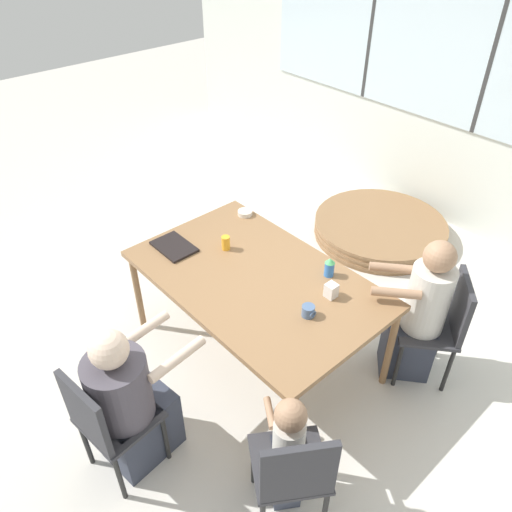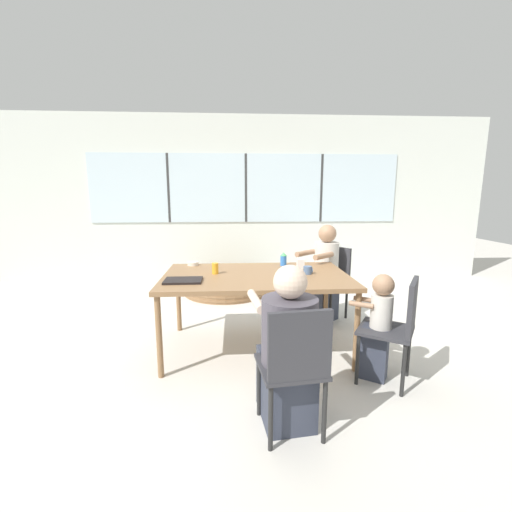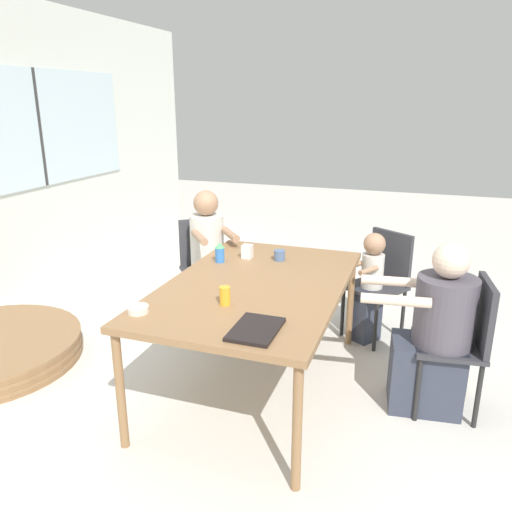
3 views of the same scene
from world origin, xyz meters
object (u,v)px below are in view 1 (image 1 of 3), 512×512
(person_man_blue_shirt, at_px, (130,404))
(folded_table_stack, at_px, (380,229))
(coffee_mug, at_px, (308,311))
(chair_for_woman_green_shirt, at_px, (442,320))
(sippy_cup, at_px, (329,267))
(person_woman_green_shirt, at_px, (418,316))
(juice_glass, at_px, (226,243))
(milk_carton_small, at_px, (331,290))
(bowl_white_shallow, at_px, (245,213))
(person_toddler, at_px, (287,453))
(chair_for_toddler, at_px, (294,471))
(chair_for_man_blue_shirt, at_px, (104,419))

(person_man_blue_shirt, bearing_deg, folded_table_stack, 91.71)
(coffee_mug, bearing_deg, chair_for_woman_green_shirt, 59.90)
(coffee_mug, relative_size, sippy_cup, 0.61)
(person_woman_green_shirt, bearing_deg, juice_glass, 78.18)
(milk_carton_small, xyz_separation_m, bowl_white_shallow, (-1.13, 0.23, -0.03))
(person_woman_green_shirt, bearing_deg, folded_table_stack, 3.46)
(juice_glass, relative_size, bowl_white_shallow, 0.91)
(person_man_blue_shirt, relative_size, coffee_mug, 12.33)
(person_toddler, xyz_separation_m, folded_table_stack, (-1.29, 2.61, -0.35))
(bowl_white_shallow, bearing_deg, folded_table_stack, 78.33)
(chair_for_toddler, height_order, juice_glass, chair_for_toddler)
(chair_for_man_blue_shirt, bearing_deg, person_toddler, 32.61)
(chair_for_woman_green_shirt, relative_size, chair_for_man_blue_shirt, 1.00)
(chair_for_toddler, height_order, person_woman_green_shirt, person_woman_green_shirt)
(bowl_white_shallow, bearing_deg, coffee_mug, -22.24)
(person_woman_green_shirt, bearing_deg, sippy_cup, 81.95)
(sippy_cup, bearing_deg, person_man_blue_shirt, -97.00)
(chair_for_woman_green_shirt, relative_size, milk_carton_small, 8.77)
(sippy_cup, bearing_deg, person_toddler, -57.89)
(person_man_blue_shirt, height_order, coffee_mug, person_man_blue_shirt)
(chair_for_woman_green_shirt, relative_size, folded_table_stack, 0.66)
(person_woman_green_shirt, bearing_deg, person_man_blue_shirt, 118.28)
(folded_table_stack, bearing_deg, chair_for_man_blue_shirt, -81.43)
(chair_for_woman_green_shirt, bearing_deg, chair_for_toddler, 143.35)
(person_toddler, bearing_deg, milk_carton_small, 62.49)
(chair_for_man_blue_shirt, xyz_separation_m, person_toddler, (0.80, 0.66, -0.08))
(person_toddler, height_order, juice_glass, person_toddler)
(chair_for_toddler, relative_size, coffee_mug, 9.84)
(chair_for_man_blue_shirt, bearing_deg, coffee_mug, 67.92)
(chair_for_toddler, xyz_separation_m, person_toddler, (-0.13, 0.08, -0.08))
(sippy_cup, relative_size, juice_glass, 1.34)
(chair_for_man_blue_shirt, xyz_separation_m, chair_for_toddler, (0.92, 0.57, 0.00))
(person_woman_green_shirt, distance_m, juice_glass, 1.45)
(person_woman_green_shirt, distance_m, person_toddler, 1.36)
(sippy_cup, xyz_separation_m, milk_carton_small, (0.15, -0.15, -0.02))
(coffee_mug, relative_size, milk_carton_small, 0.89)
(person_woman_green_shirt, height_order, person_toddler, person_woman_green_shirt)
(juice_glass, distance_m, milk_carton_small, 0.88)
(bowl_white_shallow, relative_size, folded_table_stack, 0.09)
(person_woman_green_shirt, bearing_deg, person_toddler, 143.68)
(sippy_cup, bearing_deg, chair_for_toddler, -55.15)
(chair_for_man_blue_shirt, height_order, person_woman_green_shirt, person_woman_green_shirt)
(sippy_cup, distance_m, folded_table_stack, 1.88)
(chair_for_man_blue_shirt, xyz_separation_m, bowl_white_shallow, (-0.81, 1.74, 0.25))
(chair_for_toddler, relative_size, bowl_white_shallow, 7.40)
(person_woman_green_shirt, distance_m, person_man_blue_shirt, 1.98)
(sippy_cup, bearing_deg, bowl_white_shallow, 175.53)
(person_toddler, relative_size, milk_carton_small, 8.99)
(chair_for_woman_green_shirt, distance_m, folded_table_stack, 1.81)
(person_man_blue_shirt, relative_size, bowl_white_shallow, 9.27)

